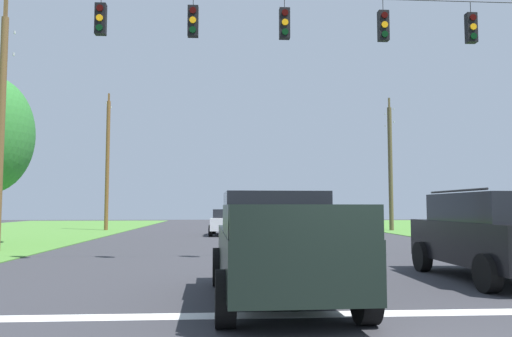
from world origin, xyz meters
name	(u,v)px	position (x,y,z in m)	size (l,w,h in m)	color
stop_bar_stripe	(344,314)	(0.00, 2.76, 0.00)	(16.08, 0.45, 0.01)	white
lane_dash_0	(292,267)	(0.00, 8.76, 0.00)	(0.15, 2.50, 0.01)	white
lane_dash_1	(267,245)	(0.00, 16.54, 0.00)	(0.15, 2.50, 0.01)	white
lane_dash_2	(257,236)	(0.00, 23.47, 0.00)	(0.15, 2.50, 0.01)	white
overhead_signal_span	(288,101)	(0.05, 9.80, 4.88)	(18.40, 0.31, 8.47)	brown
pickup_truck	(277,246)	(-0.92, 3.95, 0.97)	(2.42, 5.46, 1.95)	black
suv_black	(492,233)	(4.23, 6.04, 1.06)	(2.24, 4.82, 2.05)	black
distant_car_crossing_white	(228,222)	(-1.64, 24.62, 0.79)	(2.17, 4.38, 1.52)	silver
utility_pole_far_right	(390,165)	(9.84, 29.30, 4.62)	(0.31, 1.89, 9.41)	brown
utility_pole_mid_left	(1,123)	(-10.27, 14.12, 4.81)	(0.26, 1.83, 9.61)	brown
utility_pole_far_left	(107,163)	(-10.16, 30.84, 4.79)	(0.27, 1.63, 9.79)	brown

